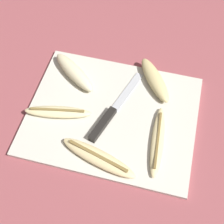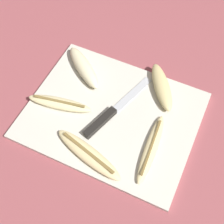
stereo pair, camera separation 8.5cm
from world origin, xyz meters
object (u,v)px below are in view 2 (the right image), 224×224
(banana_ripe_center, at_px, (89,154))
(banana_spotted_left, at_px, (162,87))
(knife, at_px, (107,117))
(banana_soft_right, at_px, (60,104))
(banana_mellow_near, at_px, (151,148))
(banana_pale_long, at_px, (84,67))

(banana_ripe_center, bearing_deg, banana_spotted_left, 71.18)
(banana_spotted_left, bearing_deg, knife, -123.55)
(banana_spotted_left, relative_size, banana_soft_right, 0.87)
(knife, xyz_separation_m, banana_ripe_center, (0.01, -0.12, 0.00))
(knife, height_order, banana_mellow_near, same)
(banana_ripe_center, height_order, banana_soft_right, same)
(knife, bearing_deg, banana_mellow_near, 2.99)
(banana_ripe_center, relative_size, banana_soft_right, 1.13)
(banana_spotted_left, xyz_separation_m, banana_mellow_near, (0.04, -0.19, -0.01))
(banana_mellow_near, bearing_deg, banana_soft_right, 176.36)
(banana_pale_long, bearing_deg, banana_ripe_center, -59.66)
(banana_spotted_left, relative_size, banana_mellow_near, 0.80)
(banana_spotted_left, xyz_separation_m, banana_soft_right, (-0.24, -0.17, -0.00))
(knife, xyz_separation_m, banana_spotted_left, (0.10, 0.15, 0.01))
(knife, bearing_deg, banana_ripe_center, -68.88)
(knife, relative_size, banana_pale_long, 1.56)
(knife, height_order, banana_pale_long, banana_pale_long)
(banana_ripe_center, bearing_deg, banana_soft_right, 144.57)
(knife, bearing_deg, banana_pale_long, 155.70)
(banana_pale_long, height_order, banana_soft_right, banana_pale_long)
(knife, xyz_separation_m, banana_pale_long, (-0.13, 0.12, 0.01))
(knife, relative_size, banana_ripe_center, 1.21)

